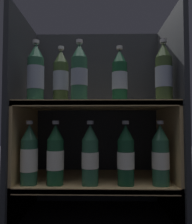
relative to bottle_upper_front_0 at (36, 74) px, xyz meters
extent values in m
cube|color=#23262B|center=(0.25, 0.29, -0.16)|extent=(0.70, 0.02, 0.89)
cube|color=#23262B|center=(-0.09, 0.11, -0.16)|extent=(0.02, 0.38, 0.89)
cube|color=#23262B|center=(0.59, 0.11, -0.16)|extent=(0.02, 0.38, 0.89)
cube|color=tan|center=(0.25, 0.11, -0.46)|extent=(0.66, 0.34, 0.02)
cube|color=tan|center=(0.25, -0.05, -0.46)|extent=(0.66, 0.02, 0.03)
cube|color=tan|center=(-0.08, 0.11, -0.54)|extent=(0.01, 0.34, 0.14)
cube|color=tan|center=(0.57, 0.11, -0.54)|extent=(0.01, 0.34, 0.14)
cube|color=tan|center=(0.25, 0.11, -0.12)|extent=(0.66, 0.34, 0.02)
cube|color=tan|center=(0.25, -0.05, -0.12)|extent=(0.66, 0.02, 0.03)
cube|color=tan|center=(-0.08, 0.11, -0.37)|extent=(0.01, 0.34, 0.48)
cube|color=tan|center=(0.57, 0.11, -0.37)|extent=(0.01, 0.34, 0.48)
cylinder|color=#285B42|center=(0.00, 0.00, -0.02)|extent=(0.07, 0.07, 0.18)
cylinder|color=#8C99B2|center=(0.00, 0.00, -0.01)|extent=(0.07, 0.07, 0.09)
cone|color=#285B42|center=(0.00, 0.00, 0.10)|extent=(0.06, 0.06, 0.06)
cylinder|color=#B7B7BC|center=(0.00, 0.00, 0.14)|extent=(0.03, 0.03, 0.01)
cylinder|color=#285B42|center=(0.18, 0.00, -0.02)|extent=(0.07, 0.07, 0.18)
cylinder|color=#8C99B2|center=(0.18, 0.00, -0.01)|extent=(0.07, 0.07, 0.07)
cone|color=#285B42|center=(0.18, 0.00, 0.10)|extent=(0.06, 0.06, 0.06)
cylinder|color=#B7B7BC|center=(0.18, 0.00, 0.14)|extent=(0.03, 0.03, 0.01)
cylinder|color=#384C28|center=(0.52, 0.00, -0.02)|extent=(0.07, 0.07, 0.18)
cylinder|color=#8C99B2|center=(0.52, 0.00, -0.01)|extent=(0.07, 0.07, 0.08)
cone|color=#384C28|center=(0.52, 0.00, 0.10)|extent=(0.06, 0.06, 0.06)
cylinder|color=#B7B7BC|center=(0.52, 0.00, 0.14)|extent=(0.03, 0.03, 0.01)
cylinder|color=#384C28|center=(0.09, 0.08, -0.02)|extent=(0.07, 0.07, 0.18)
cylinder|color=#8C99B2|center=(0.09, 0.08, -0.01)|extent=(0.07, 0.07, 0.08)
cone|color=#384C28|center=(0.09, 0.08, 0.10)|extent=(0.06, 0.06, 0.06)
cylinder|color=#B7B7BC|center=(0.09, 0.08, 0.14)|extent=(0.03, 0.03, 0.01)
cylinder|color=#144228|center=(0.35, 0.08, -0.02)|extent=(0.07, 0.07, 0.18)
cylinder|color=#8C99B2|center=(0.35, 0.08, -0.01)|extent=(0.07, 0.07, 0.08)
cone|color=#144228|center=(0.35, 0.08, 0.10)|extent=(0.06, 0.06, 0.06)
cylinder|color=#B7B7BC|center=(0.35, 0.08, 0.14)|extent=(0.03, 0.03, 0.01)
cylinder|color=#285B42|center=(-0.02, 0.00, -0.36)|extent=(0.07, 0.07, 0.18)
cylinder|color=silver|center=(-0.02, 0.00, -0.35)|extent=(0.07, 0.07, 0.09)
cone|color=#285B42|center=(-0.02, 0.00, -0.24)|extent=(0.06, 0.06, 0.06)
cylinder|color=#B7B7BC|center=(-0.02, 0.00, -0.20)|extent=(0.03, 0.03, 0.01)
cylinder|color=#194C2D|center=(0.08, 0.00, -0.36)|extent=(0.07, 0.07, 0.18)
cylinder|color=silver|center=(0.08, 0.00, -0.35)|extent=(0.07, 0.07, 0.07)
cone|color=#194C2D|center=(0.08, 0.00, -0.24)|extent=(0.06, 0.06, 0.06)
cylinder|color=#B7B7BC|center=(0.08, 0.00, -0.20)|extent=(0.03, 0.03, 0.01)
cylinder|color=#285B42|center=(0.22, 0.00, -0.36)|extent=(0.07, 0.07, 0.18)
cylinder|color=silver|center=(0.22, 0.00, -0.35)|extent=(0.07, 0.07, 0.06)
cone|color=#285B42|center=(0.22, 0.00, -0.24)|extent=(0.06, 0.06, 0.06)
cylinder|color=#B7B7BC|center=(0.22, 0.00, -0.20)|extent=(0.03, 0.03, 0.01)
cylinder|color=#144228|center=(0.37, 0.00, -0.36)|extent=(0.07, 0.07, 0.18)
cylinder|color=silver|center=(0.37, 0.00, -0.35)|extent=(0.07, 0.07, 0.07)
cone|color=#144228|center=(0.37, 0.00, -0.24)|extent=(0.06, 0.06, 0.06)
cylinder|color=#B7B7BC|center=(0.37, 0.00, -0.20)|extent=(0.03, 0.03, 0.01)
cylinder|color=#285B42|center=(0.50, 0.00, -0.36)|extent=(0.07, 0.07, 0.18)
cylinder|color=silver|center=(0.50, 0.00, -0.35)|extent=(0.07, 0.07, 0.07)
cone|color=#285B42|center=(0.50, 0.00, -0.24)|extent=(0.06, 0.06, 0.06)
cylinder|color=#B7B7BC|center=(0.50, 0.00, -0.20)|extent=(0.03, 0.03, 0.01)
camera|label=1|loc=(0.26, -0.88, -0.20)|focal=35.00mm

